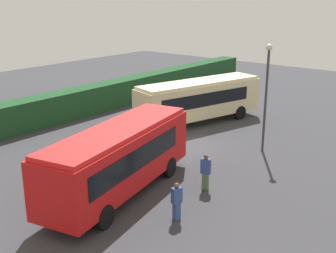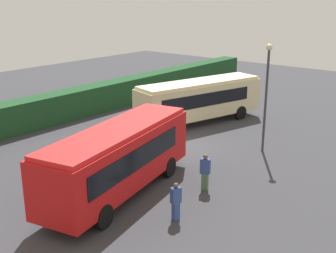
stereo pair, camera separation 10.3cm
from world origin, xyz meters
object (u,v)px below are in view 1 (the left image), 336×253
at_px(bus_cream, 199,99).
at_px(person_left, 177,201).
at_px(bus_red, 119,157).
at_px(person_center, 206,171).
at_px(lamppost, 267,87).

xyz_separation_m(bus_cream, person_left, (-12.00, -7.31, -0.89)).
relative_size(bus_red, person_center, 5.34).
bearing_deg(lamppost, bus_cream, 68.70).
xyz_separation_m(bus_cream, person_center, (-8.90, -6.61, -0.81)).
height_order(bus_cream, person_center, bus_cream).
bearing_deg(bus_red, person_left, -106.03).
bearing_deg(person_center, person_left, 173.61).
height_order(bus_cream, lamppost, lamppost).
xyz_separation_m(person_left, lamppost, (9.56, 1.04, 2.97)).
bearing_deg(bus_red, person_center, -56.43).
distance_m(person_center, lamppost, 7.09).
relative_size(bus_cream, person_left, 6.04).
relative_size(bus_cream, person_center, 5.56).
bearing_deg(bus_red, lamppost, -26.76).
distance_m(bus_cream, person_center, 11.12).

